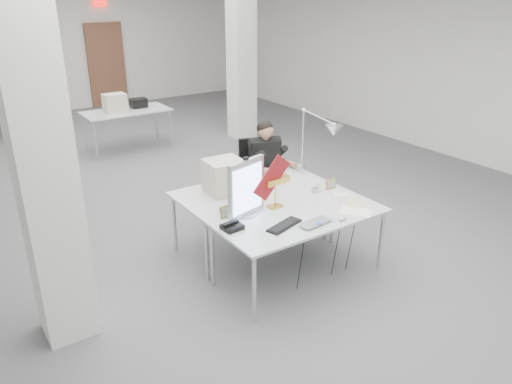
# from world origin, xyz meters

# --- Properties ---
(room_shell) EXTENTS (10.04, 14.04, 3.24)m
(room_shell) POSITION_xyz_m (0.04, 0.13, 1.69)
(room_shell) COLOR #555558
(room_shell) RESTS_ON ground
(desk_main) EXTENTS (1.80, 0.90, 0.02)m
(desk_main) POSITION_xyz_m (0.00, -2.50, 0.74)
(desk_main) COLOR silver
(desk_main) RESTS_ON room_shell
(desk_second) EXTENTS (1.80, 0.90, 0.02)m
(desk_second) POSITION_xyz_m (0.00, -1.60, 0.74)
(desk_second) COLOR silver
(desk_second) RESTS_ON room_shell
(bg_desk_a) EXTENTS (1.60, 0.80, 0.02)m
(bg_desk_a) POSITION_xyz_m (0.20, 3.00, 0.74)
(bg_desk_a) COLOR silver
(bg_desk_a) RESTS_ON room_shell
(office_chair) EXTENTS (0.69, 0.69, 1.11)m
(office_chair) POSITION_xyz_m (0.61, -0.96, 0.55)
(office_chair) COLOR black
(office_chair) RESTS_ON room_shell
(seated_person) EXTENTS (0.64, 0.71, 0.89)m
(seated_person) POSITION_xyz_m (0.61, -1.01, 0.90)
(seated_person) COLOR black
(seated_person) RESTS_ON office_chair
(monitor) EXTENTS (0.48, 0.17, 0.60)m
(monitor) POSITION_xyz_m (-0.47, -2.19, 1.06)
(monitor) COLOR silver
(monitor) RESTS_ON desk_main
(pennant) EXTENTS (0.45, 0.03, 0.49)m
(pennant) POSITION_xyz_m (-0.17, -2.23, 1.12)
(pennant) COLOR maroon
(pennant) RESTS_ON monitor
(keyboard) EXTENTS (0.44, 0.25, 0.02)m
(keyboard) POSITION_xyz_m (-0.30, -2.62, 0.77)
(keyboard) COLOR black
(keyboard) RESTS_ON desk_main
(laptop) EXTENTS (0.39, 0.27, 0.03)m
(laptop) POSITION_xyz_m (-0.01, -2.81, 0.77)
(laptop) COLOR #B0B0B5
(laptop) RESTS_ON desk_main
(mouse) EXTENTS (0.11, 0.10, 0.04)m
(mouse) POSITION_xyz_m (0.27, -2.84, 0.77)
(mouse) COLOR silver
(mouse) RESTS_ON desk_main
(bankers_lamp) EXTENTS (0.29, 0.13, 0.32)m
(bankers_lamp) POSITION_xyz_m (-0.10, -2.19, 0.92)
(bankers_lamp) COLOR gold
(bankers_lamp) RESTS_ON desk_main
(desk_phone) EXTENTS (0.20, 0.18, 0.05)m
(desk_phone) POSITION_xyz_m (-0.76, -2.38, 0.78)
(desk_phone) COLOR black
(desk_phone) RESTS_ON desk_main
(picture_frame_left) EXTENTS (0.16, 0.05, 0.12)m
(picture_frame_left) POSITION_xyz_m (-0.66, -2.11, 0.82)
(picture_frame_left) COLOR olive
(picture_frame_left) RESTS_ON desk_main
(picture_frame_right) EXTENTS (0.15, 0.04, 0.12)m
(picture_frame_right) POSITION_xyz_m (0.76, -2.13, 0.81)
(picture_frame_right) COLOR #AB8E49
(picture_frame_right) RESTS_ON desk_main
(desk_clock) EXTENTS (0.11, 0.06, 0.11)m
(desk_clock) POSITION_xyz_m (0.54, -2.12, 0.81)
(desk_clock) COLOR #A7A7AB
(desk_clock) RESTS_ON desk_main
(paper_stack_a) EXTENTS (0.37, 0.40, 0.01)m
(paper_stack_a) POSITION_xyz_m (0.53, -2.77, 0.76)
(paper_stack_a) COLOR white
(paper_stack_a) RESTS_ON desk_main
(paper_stack_b) EXTENTS (0.27, 0.28, 0.01)m
(paper_stack_b) POSITION_xyz_m (0.67, -2.61, 0.76)
(paper_stack_b) COLOR #D7C981
(paper_stack_b) RESTS_ON desk_main
(paper_stack_c) EXTENTS (0.26, 0.23, 0.01)m
(paper_stack_c) POSITION_xyz_m (0.73, -2.36, 0.76)
(paper_stack_c) COLOR silver
(paper_stack_c) RESTS_ON desk_main
(beige_monitor) EXTENTS (0.43, 0.41, 0.39)m
(beige_monitor) POSITION_xyz_m (-0.33, -1.53, 0.95)
(beige_monitor) COLOR beige
(beige_monitor) RESTS_ON desk_second
(architect_lamp) EXTENTS (0.32, 0.71, 0.88)m
(architect_lamp) POSITION_xyz_m (0.83, -1.75, 1.20)
(architect_lamp) COLOR #B2B2B6
(architect_lamp) RESTS_ON desk_second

